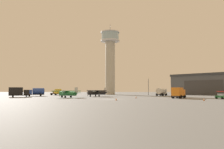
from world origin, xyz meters
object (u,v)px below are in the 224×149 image
at_px(control_tower, 110,56).
at_px(truck_box_black, 18,92).
at_px(truck_flatbed_yellow, 57,92).
at_px(light_post_north, 148,85).
at_px(airplane_black, 97,92).
at_px(traffic_cone_mid_apron, 204,100).
at_px(airplane_green, 68,93).
at_px(traffic_cone_near_right, 136,97).
at_px(truck_fuel_tanker_blue, 36,92).
at_px(car_green, 223,96).
at_px(truck_box_orange, 178,92).
at_px(truck_fuel_tanker_white, 161,92).
at_px(traffic_cone_near_left, 116,99).

height_order(control_tower, truck_box_black, control_tower).
xyz_separation_m(truck_flatbed_yellow, light_post_north, (40.08, 2.27, 3.34)).
bearing_deg(airplane_black, control_tower, -131.84).
xyz_separation_m(airplane_black, traffic_cone_mid_apron, (26.43, -28.73, -1.23)).
relative_size(airplane_green, light_post_north, 1.24).
bearing_deg(light_post_north, truck_box_black, -148.03).
relative_size(truck_flatbed_yellow, light_post_north, 0.78).
bearing_deg(airplane_green, truck_box_black, 17.26).
distance_m(airplane_green, traffic_cone_near_right, 20.15).
relative_size(airplane_green, truck_box_black, 1.45).
relative_size(truck_fuel_tanker_blue, car_green, 1.49).
height_order(truck_fuel_tanker_blue, truck_flatbed_yellow, truck_fuel_tanker_blue).
relative_size(truck_box_orange, traffic_cone_mid_apron, 11.34).
distance_m(control_tower, truck_fuel_tanker_blue, 43.74).
bearing_deg(airplane_green, car_green, -157.41).
xyz_separation_m(airplane_green, truck_fuel_tanker_white, (31.24, 23.39, 0.27)).
xyz_separation_m(light_post_north, traffic_cone_near_left, (-12.21, -48.02, -4.35)).
relative_size(airplane_black, truck_box_black, 1.45).
relative_size(airplane_green, truck_fuel_tanker_blue, 1.47).
xyz_separation_m(airplane_green, truck_flatbed_yellow, (-12.91, 30.01, -0.12)).
bearing_deg(traffic_cone_near_right, truck_box_black, 169.75).
xyz_separation_m(truck_box_black, car_green, (59.07, -11.22, -0.98)).
xyz_separation_m(airplane_black, traffic_cone_near_left, (7.82, -27.93, -1.20)).
height_order(truck_flatbed_yellow, traffic_cone_mid_apron, truck_flatbed_yellow).
xyz_separation_m(control_tower, truck_box_orange, (22.18, -49.11, -18.16)).
bearing_deg(truck_box_orange, traffic_cone_near_right, 118.12).
relative_size(truck_fuel_tanker_white, light_post_north, 0.91).
distance_m(truck_flatbed_yellow, truck_fuel_tanker_white, 44.65).
bearing_deg(light_post_north, truck_flatbed_yellow, -176.76).
xyz_separation_m(airplane_green, truck_box_orange, (31.60, -2.65, 0.22)).
distance_m(control_tower, airplane_green, 50.85).
distance_m(truck_box_black, light_post_north, 52.57).
bearing_deg(truck_box_black, traffic_cone_near_right, -33.49).
relative_size(truck_box_orange, truck_flatbed_yellow, 1.03).
bearing_deg(traffic_cone_near_right, control_tower, 102.23).
height_order(airplane_black, truck_flatbed_yellow, airplane_black).
xyz_separation_m(airplane_green, traffic_cone_mid_apron, (33.56, -16.54, -1.15)).
bearing_deg(traffic_cone_mid_apron, control_tower, 110.97).
distance_m(truck_box_orange, traffic_cone_near_left, 21.22).
bearing_deg(truck_flatbed_yellow, truck_box_orange, 9.16).
xyz_separation_m(truck_fuel_tanker_white, traffic_cone_near_left, (-16.29, -39.13, -1.40)).
xyz_separation_m(car_green, traffic_cone_mid_apron, (-8.15, -9.81, -0.47)).
bearing_deg(truck_fuel_tanker_blue, truck_box_black, 56.45).
xyz_separation_m(truck_box_orange, traffic_cone_mid_apron, (1.96, -13.90, -1.38)).
distance_m(truck_fuel_tanker_white, traffic_cone_near_left, 42.40).
distance_m(truck_box_black, traffic_cone_near_right, 37.98).
bearing_deg(traffic_cone_near_right, light_post_north, 78.26).
distance_m(traffic_cone_near_left, traffic_cone_near_right, 14.39).
relative_size(light_post_north, traffic_cone_near_left, 12.78).
relative_size(airplane_black, truck_fuel_tanker_white, 1.36).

